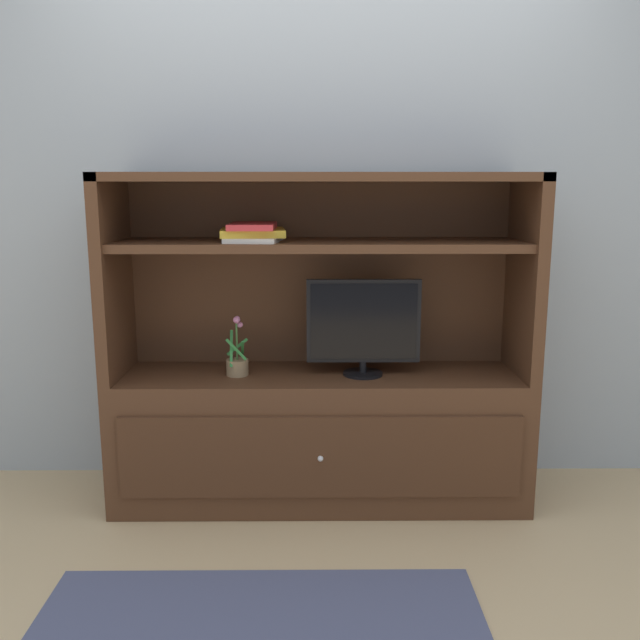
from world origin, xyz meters
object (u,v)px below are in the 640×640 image
at_px(media_console, 320,399).
at_px(magazine_stack, 253,232).
at_px(potted_plant, 237,363).
at_px(tv_monitor, 363,325).

relative_size(media_console, magazine_stack, 5.10).
bearing_deg(potted_plant, magazine_stack, 15.56).
height_order(tv_monitor, potted_plant, tv_monitor).
bearing_deg(potted_plant, tv_monitor, -0.30).
bearing_deg(tv_monitor, magazine_stack, 176.97).
xyz_separation_m(media_console, potted_plant, (-0.36, -0.03, 0.17)).
bearing_deg(magazine_stack, potted_plant, -164.44).
distance_m(potted_plant, magazine_stack, 0.57).
relative_size(tv_monitor, magazine_stack, 1.38).
height_order(media_console, potted_plant, media_console).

